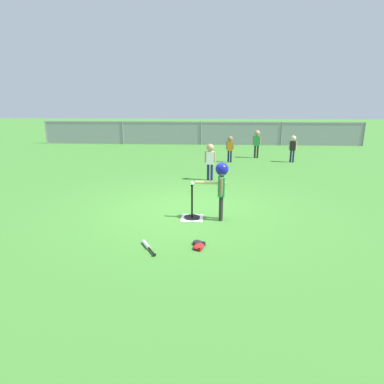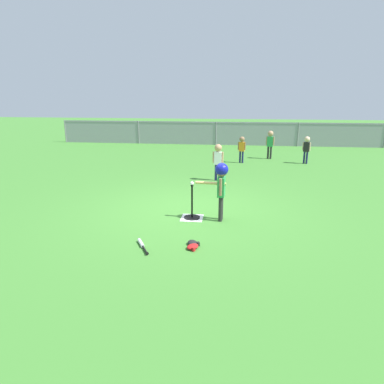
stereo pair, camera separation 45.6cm
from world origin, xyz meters
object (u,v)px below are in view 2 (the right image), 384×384
glove_by_plate (193,247)px  batter_child (221,180)px  batting_tee (192,213)px  glove_near_bats (193,243)px  fielder_near_left (270,141)px  spare_bat_silver (142,244)px  fielder_deep_left (218,157)px  baseball_on_tee (192,183)px  fielder_deep_center (307,146)px  fielder_near_right (242,146)px

glove_by_plate → batter_child: bearing=74.5°
batting_tee → glove_near_bats: bearing=-81.9°
fielder_near_left → spare_bat_silver: (-2.81, -8.45, -0.67)m
fielder_near_left → glove_by_plate: fielder_near_left is taller
fielder_near_left → glove_near_bats: size_ratio=4.06×
batter_child → fielder_deep_left: bearing=94.1°
batting_tee → glove_by_plate: batting_tee is taller
fielder_deep_left → baseball_on_tee: bearing=-96.0°
spare_bat_silver → glove_near_bats: bearing=10.5°
fielder_deep_center → fielder_deep_left: bearing=-135.7°
baseball_on_tee → batter_child: batter_child is taller
fielder_near_right → baseball_on_tee: bearing=-99.9°
fielder_deep_left → batting_tee: bearing=-96.0°
baseball_on_tee → spare_bat_silver: bearing=-114.6°
baseball_on_tee → spare_bat_silver: (-0.65, -1.43, -0.70)m
fielder_near_left → fielder_near_right: bearing=-138.5°
fielder_deep_left → fielder_deep_center: fielder_deep_left is taller
fielder_deep_center → fielder_near_right: size_ratio=1.02×
glove_by_plate → fielder_deep_left: bearing=88.2°
glove_near_bats → fielder_near_right: bearing=83.2°
batting_tee → glove_near_bats: 1.29m
fielder_deep_left → glove_by_plate: bearing=-91.8°
spare_bat_silver → glove_by_plate: glove_by_plate is taller
batter_child → glove_by_plate: bearing=-105.5°
fielder_near_right → spare_bat_silver: bearing=-102.9°
glove_by_plate → glove_near_bats: 0.14m
fielder_deep_left → fielder_deep_center: (3.04, 2.96, -0.05)m
spare_bat_silver → batter_child: bearing=48.3°
spare_bat_silver → fielder_near_right: bearing=77.1°
baseball_on_tee → fielder_deep_left: 3.25m
fielder_deep_left → fielder_near_right: fielder_deep_left is taller
fielder_deep_left → spare_bat_silver: fielder_deep_left is taller
fielder_near_left → fielder_deep_center: fielder_near_left is taller
fielder_deep_center → glove_near_bats: size_ratio=3.66×
fielder_deep_center → glove_by_plate: fielder_deep_center is taller
fielder_near_left → fielder_near_right: fielder_near_left is taller
fielder_deep_left → fielder_near_right: size_ratio=1.10×
batting_tee → glove_by_plate: bearing=-82.2°
batting_tee → fielder_near_left: bearing=72.9°
glove_near_bats → spare_bat_silver: bearing=-169.5°
fielder_near_right → glove_by_plate: fielder_near_right is taller
fielder_near_right → glove_near_bats: bearing=-96.8°
batting_tee → baseball_on_tee: bearing=180.0°
fielder_near_left → glove_by_plate: 8.69m
batting_tee → fielder_deep_center: bearing=61.4°
fielder_near_left → spare_bat_silver: fielder_near_left is taller
batting_tee → spare_bat_silver: size_ratio=1.33×
baseball_on_tee → glove_by_plate: size_ratio=0.27×
baseball_on_tee → batter_child: 0.58m
fielder_deep_left → batter_child: bearing=-85.9°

